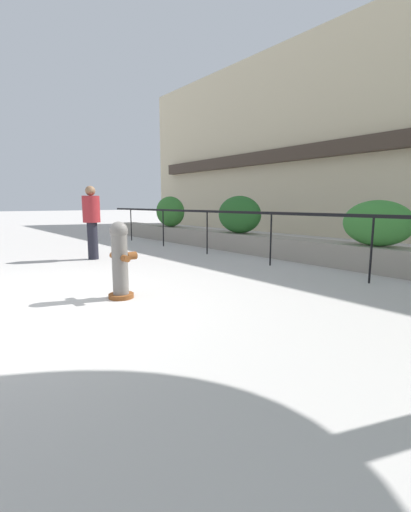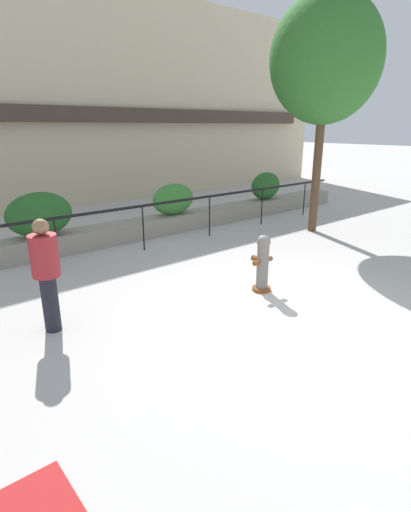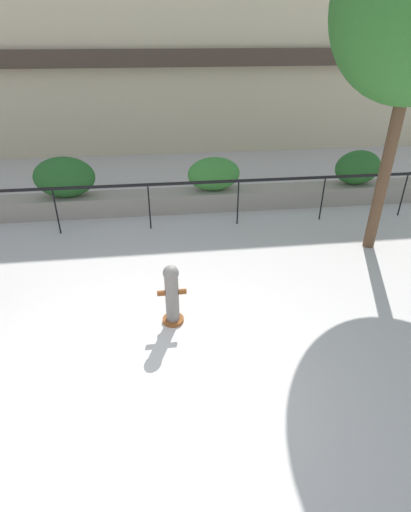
{
  "view_description": "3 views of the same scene",
  "coord_description": "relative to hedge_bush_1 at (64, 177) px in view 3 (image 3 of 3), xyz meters",
  "views": [
    {
      "loc": [
        4.75,
        -0.77,
        1.33
      ],
      "look_at": [
        1.09,
        2.22,
        0.6
      ],
      "focal_mm": 24.0,
      "sensor_mm": 36.0,
      "label": 1
    },
    {
      "loc": [
        -4.94,
        -3.4,
        2.96
      ],
      "look_at": [
        -0.29,
        2.16,
        0.6
      ],
      "focal_mm": 28.0,
      "sensor_mm": 36.0,
      "label": 2
    },
    {
      "loc": [
        0.24,
        -4.0,
        4.28
      ],
      "look_at": [
        1.07,
        2.66,
        0.42
      ],
      "focal_mm": 28.0,
      "sensor_mm": 36.0,
      "label": 3
    }
  ],
  "objects": [
    {
      "name": "ground_plane",
      "position": [
        2.08,
        -6.0,
        -1.02
      ],
      "size": [
        120.0,
        120.0,
        0.0
      ],
      "primitive_type": "plane",
      "color": "#BCB7B2"
    },
    {
      "name": "building_facade",
      "position": [
        2.08,
        5.98,
        2.97
      ],
      "size": [
        30.0,
        1.36,
        8.0
      ],
      "color": "beige",
      "rests_on": "ground"
    },
    {
      "name": "planter_wall_low",
      "position": [
        2.08,
        0.0,
        -0.77
      ],
      "size": [
        18.0,
        0.7,
        0.5
      ],
      "primitive_type": "cube",
      "color": "gray",
      "rests_on": "ground"
    },
    {
      "name": "fence_railing_segment",
      "position": [
        2.08,
        -1.1,
        0.0
      ],
      "size": [
        15.0,
        0.05,
        1.15
      ],
      "color": "black",
      "rests_on": "ground"
    },
    {
      "name": "hedge_bush_1",
      "position": [
        0.0,
        0.0,
        0.0
      ],
      "size": [
        1.52,
        0.7,
        1.03
      ],
      "primitive_type": "ellipsoid",
      "color": "#235B23",
      "rests_on": "planter_wall_low"
    },
    {
      "name": "hedge_bush_2",
      "position": [
        3.79,
        0.0,
        -0.07
      ],
      "size": [
        1.38,
        0.59,
        0.89
      ],
      "primitive_type": "ellipsoid",
      "color": "#387F33",
      "rests_on": "planter_wall_low"
    },
    {
      "name": "hedge_bush_3",
      "position": [
        7.75,
        0.0,
        -0.05
      ],
      "size": [
        1.27,
        0.65,
        0.93
      ],
      "primitive_type": "ellipsoid",
      "color": "#235B23",
      "rests_on": "planter_wall_low"
    },
    {
      "name": "fire_hydrant",
      "position": [
        2.43,
        -4.72,
        -0.46
      ],
      "size": [
        0.47,
        0.43,
        1.08
      ],
      "color": "brown",
      "rests_on": "ground"
    }
  ]
}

